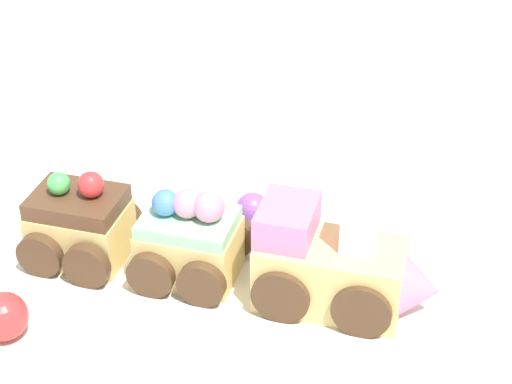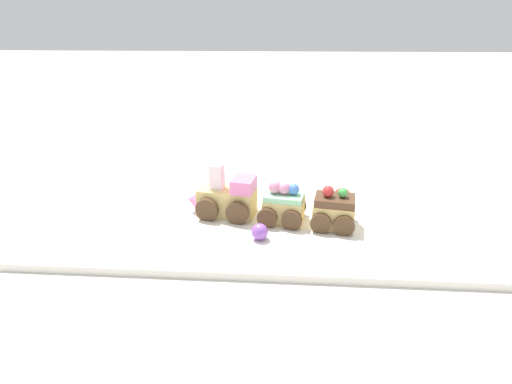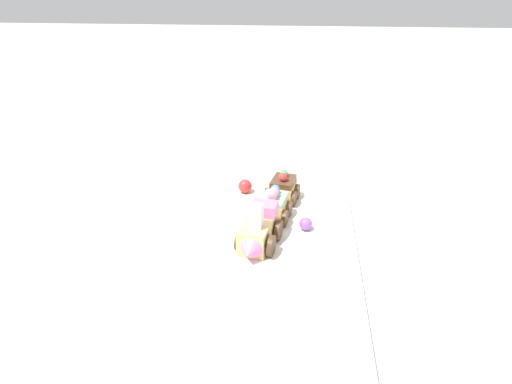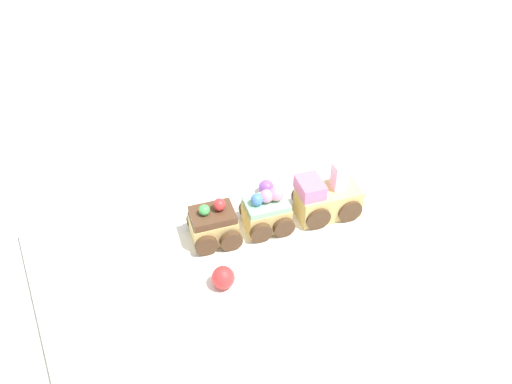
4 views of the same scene
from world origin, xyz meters
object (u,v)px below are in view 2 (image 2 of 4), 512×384
Objects in this scene: gumball_red at (342,196)px; gumball_purple at (260,232)px; cake_car_chocolate at (334,212)px; cake_train_locomotive at (224,199)px; cake_car_mint at (284,206)px.

gumball_red reaches higher than gumball_purple.
cake_car_chocolate is at bearing -155.74° from gumball_purple.
cake_train_locomotive is 0.22m from gumball_red.
gumball_purple is (0.12, 0.05, -0.01)m from cake_car_chocolate.
cake_car_chocolate is 2.48× the size of gumball_red.
cake_car_chocolate reaches higher than gumball_purple.
cake_car_mint is 0.08m from gumball_purple.
cake_car_chocolate is (-0.08, 0.01, -0.00)m from cake_car_mint.
cake_train_locomotive is 0.19m from cake_car_chocolate.
cake_car_mint is at bearing -118.48° from gumball_purple.
cake_car_mint is 3.06× the size of gumball_purple.
cake_car_mint is 0.13m from gumball_red.
gumball_purple is at bearing 70.95° from cake_car_mint.
cake_car_chocolate is (-0.18, 0.03, -0.00)m from cake_train_locomotive.
cake_car_chocolate is 3.06× the size of gumball_purple.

